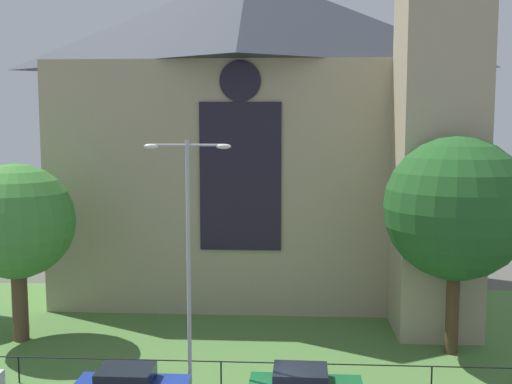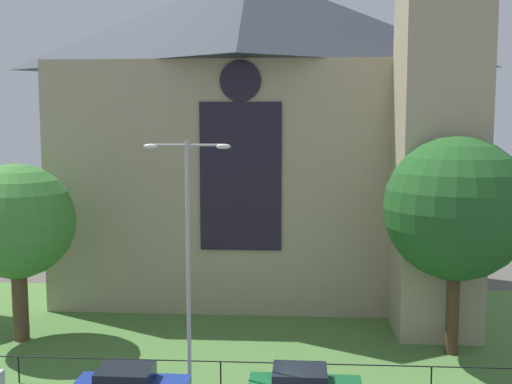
% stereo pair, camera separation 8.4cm
% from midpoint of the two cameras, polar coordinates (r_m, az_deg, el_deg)
% --- Properties ---
extents(ground, '(160.00, 160.00, 0.00)m').
position_cam_midpoint_polar(ground, '(32.37, 1.43, -12.58)').
color(ground, '#56544C').
extents(grass_verge, '(120.00, 20.00, 0.01)m').
position_cam_midpoint_polar(grass_verge, '(30.48, 1.30, -13.78)').
color(grass_verge, '#517F3D').
rests_on(grass_verge, ground).
extents(church_building, '(23.20, 16.20, 26.00)m').
position_cam_midpoint_polar(church_building, '(38.00, 0.32, 5.97)').
color(church_building, tan).
rests_on(church_building, ground).
extents(iron_railing, '(33.12, 0.07, 1.13)m').
position_cam_midpoint_polar(iron_railing, '(25.13, -3.40, -15.85)').
color(iron_railing, black).
rests_on(iron_railing, ground).
extents(tree_left_near, '(5.53, 5.53, 8.65)m').
position_cam_midpoint_polar(tree_left_near, '(31.34, -21.62, -2.64)').
color(tree_left_near, brown).
rests_on(tree_left_near, ground).
extents(tree_right_near, '(6.48, 6.48, 9.99)m').
position_cam_midpoint_polar(tree_right_near, '(28.73, 18.16, -1.50)').
color(tree_right_near, '#4C3823').
rests_on(tree_right_near, ground).
extents(streetlamp_near, '(3.37, 0.26, 9.89)m').
position_cam_midpoint_polar(streetlamp_near, '(23.77, -6.47, -4.20)').
color(streetlamp_near, '#B2B2B7').
rests_on(streetlamp_near, ground).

